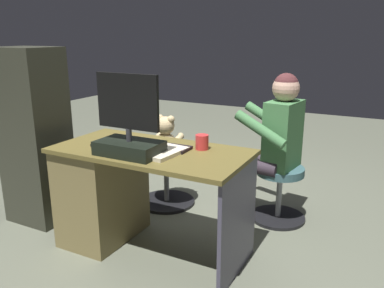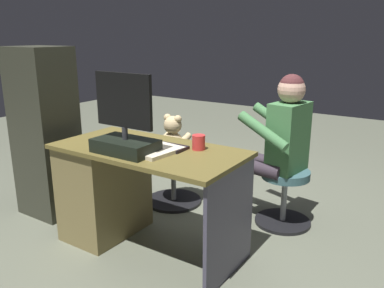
{
  "view_description": "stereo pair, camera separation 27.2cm",
  "coord_description": "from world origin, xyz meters",
  "px_view_note": "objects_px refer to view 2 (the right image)",
  "views": [
    {
      "loc": [
        -1.35,
        2.42,
        1.44
      ],
      "look_at": [
        -0.14,
        0.09,
        0.7
      ],
      "focal_mm": 36.8,
      "sensor_mm": 36.0,
      "label": 1
    },
    {
      "loc": [
        -1.58,
        2.28,
        1.44
      ],
      "look_at": [
        -0.14,
        0.09,
        0.7
      ],
      "focal_mm": 36.8,
      "sensor_mm": 36.0,
      "label": 2
    }
  ],
  "objects_px": {
    "teddy_bear": "(174,137)",
    "visitor_chair": "(284,192)",
    "person": "(276,138)",
    "monitor": "(125,131)",
    "keyboard": "(157,145)",
    "computer_mouse": "(126,137)",
    "cup": "(199,142)",
    "desk": "(115,186)",
    "office_chair_teddy": "(173,176)",
    "tv_remote": "(102,140)"
  },
  "relations": [
    {
      "from": "keyboard",
      "to": "teddy_bear",
      "type": "bearing_deg",
      "value": -62.4
    },
    {
      "from": "keyboard",
      "to": "teddy_bear",
      "type": "relative_size",
      "value": 1.2
    },
    {
      "from": "computer_mouse",
      "to": "cup",
      "type": "distance_m",
      "value": 0.56
    },
    {
      "from": "monitor",
      "to": "tv_remote",
      "type": "bearing_deg",
      "value": -17.42
    },
    {
      "from": "keyboard",
      "to": "computer_mouse",
      "type": "height_order",
      "value": "computer_mouse"
    },
    {
      "from": "cup",
      "to": "visitor_chair",
      "type": "relative_size",
      "value": 0.22
    },
    {
      "from": "tv_remote",
      "to": "office_chair_teddy",
      "type": "distance_m",
      "value": 0.9
    },
    {
      "from": "monitor",
      "to": "computer_mouse",
      "type": "bearing_deg",
      "value": -47.58
    },
    {
      "from": "desk",
      "to": "cup",
      "type": "distance_m",
      "value": 0.74
    },
    {
      "from": "teddy_bear",
      "to": "visitor_chair",
      "type": "bearing_deg",
      "value": -171.83
    },
    {
      "from": "monitor",
      "to": "keyboard",
      "type": "distance_m",
      "value": 0.26
    },
    {
      "from": "teddy_bear",
      "to": "person",
      "type": "distance_m",
      "value": 0.87
    },
    {
      "from": "monitor",
      "to": "computer_mouse",
      "type": "xyz_separation_m",
      "value": [
        0.21,
        -0.22,
        -0.12
      ]
    },
    {
      "from": "computer_mouse",
      "to": "visitor_chair",
      "type": "distance_m",
      "value": 1.28
    },
    {
      "from": "person",
      "to": "desk",
      "type": "bearing_deg",
      "value": 44.09
    },
    {
      "from": "cup",
      "to": "visitor_chair",
      "type": "xyz_separation_m",
      "value": [
        -0.34,
        -0.7,
        -0.51
      ]
    },
    {
      "from": "monitor",
      "to": "person",
      "type": "bearing_deg",
      "value": -120.85
    },
    {
      "from": "keyboard",
      "to": "office_chair_teddy",
      "type": "bearing_deg",
      "value": -61.96
    },
    {
      "from": "tv_remote",
      "to": "person",
      "type": "xyz_separation_m",
      "value": [
        -0.9,
        -0.9,
        -0.05
      ]
    },
    {
      "from": "cup",
      "to": "person",
      "type": "relative_size",
      "value": 0.08
    },
    {
      "from": "cup",
      "to": "teddy_bear",
      "type": "xyz_separation_m",
      "value": [
        0.61,
        -0.57,
        -0.18
      ]
    },
    {
      "from": "desk",
      "to": "monitor",
      "type": "xyz_separation_m",
      "value": [
        -0.27,
        0.16,
        0.47
      ]
    },
    {
      "from": "tv_remote",
      "to": "office_chair_teddy",
      "type": "xyz_separation_m",
      "value": [
        -0.05,
        -0.76,
        -0.48
      ]
    },
    {
      "from": "computer_mouse",
      "to": "office_chair_teddy",
      "type": "distance_m",
      "value": 0.8
    },
    {
      "from": "keyboard",
      "to": "tv_remote",
      "type": "distance_m",
      "value": 0.41
    },
    {
      "from": "person",
      "to": "monitor",
      "type": "bearing_deg",
      "value": 59.15
    },
    {
      "from": "monitor",
      "to": "computer_mouse",
      "type": "distance_m",
      "value": 0.33
    },
    {
      "from": "office_chair_teddy",
      "to": "teddy_bear",
      "type": "xyz_separation_m",
      "value": [
        0.0,
        -0.01,
        0.35
      ]
    },
    {
      "from": "desk",
      "to": "office_chair_teddy",
      "type": "height_order",
      "value": "desk"
    },
    {
      "from": "desk",
      "to": "office_chair_teddy",
      "type": "bearing_deg",
      "value": -90.56
    },
    {
      "from": "desk",
      "to": "office_chair_teddy",
      "type": "xyz_separation_m",
      "value": [
        -0.01,
        -0.7,
        -0.14
      ]
    },
    {
      "from": "monitor",
      "to": "desk",
      "type": "bearing_deg",
      "value": -29.85
    },
    {
      "from": "visitor_chair",
      "to": "cup",
      "type": "bearing_deg",
      "value": 64.13
    },
    {
      "from": "keyboard",
      "to": "visitor_chair",
      "type": "height_order",
      "value": "keyboard"
    },
    {
      "from": "monitor",
      "to": "tv_remote",
      "type": "height_order",
      "value": "monitor"
    },
    {
      "from": "desk",
      "to": "person",
      "type": "xyz_separation_m",
      "value": [
        -0.86,
        -0.84,
        0.29
      ]
    },
    {
      "from": "tv_remote",
      "to": "person",
      "type": "height_order",
      "value": "person"
    },
    {
      "from": "desk",
      "to": "computer_mouse",
      "type": "xyz_separation_m",
      "value": [
        -0.07,
        -0.07,
        0.35
      ]
    },
    {
      "from": "teddy_bear",
      "to": "person",
      "type": "relative_size",
      "value": 0.3
    },
    {
      "from": "cup",
      "to": "teddy_bear",
      "type": "height_order",
      "value": "cup"
    },
    {
      "from": "tv_remote",
      "to": "keyboard",
      "type": "bearing_deg",
      "value": -163.3
    },
    {
      "from": "keyboard",
      "to": "teddy_bear",
      "type": "xyz_separation_m",
      "value": [
        0.34,
        -0.66,
        -0.14
      ]
    },
    {
      "from": "monitor",
      "to": "teddy_bear",
      "type": "relative_size",
      "value": 1.41
    },
    {
      "from": "office_chair_teddy",
      "to": "visitor_chair",
      "type": "relative_size",
      "value": 1.11
    },
    {
      "from": "tv_remote",
      "to": "visitor_chair",
      "type": "distance_m",
      "value": 1.43
    },
    {
      "from": "keyboard",
      "to": "person",
      "type": "xyz_separation_m",
      "value": [
        -0.51,
        -0.78,
        -0.05
      ]
    },
    {
      "from": "tv_remote",
      "to": "cup",
      "type": "bearing_deg",
      "value": -162.09
    },
    {
      "from": "computer_mouse",
      "to": "teddy_bear",
      "type": "height_order",
      "value": "teddy_bear"
    },
    {
      "from": "teddy_bear",
      "to": "desk",
      "type": "bearing_deg",
      "value": 89.45
    },
    {
      "from": "teddy_bear",
      "to": "person",
      "type": "height_order",
      "value": "person"
    }
  ]
}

